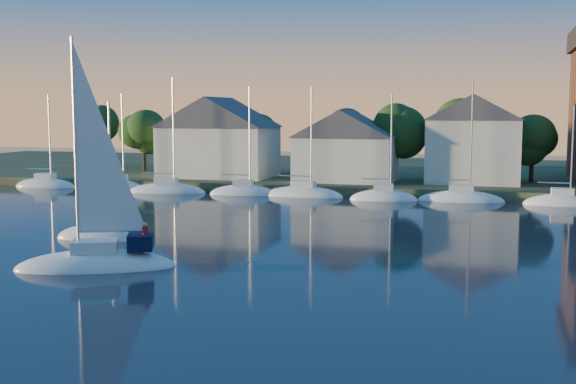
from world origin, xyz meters
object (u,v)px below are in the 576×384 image
at_px(clubhouse_east, 474,138).
at_px(clubhouse_centre, 346,145).
at_px(drifting_sailboat_left, 103,238).
at_px(clubhouse_west, 219,136).
at_px(hero_sailboat, 98,258).

bearing_deg(clubhouse_east, clubhouse_centre, -171.87).
bearing_deg(clubhouse_centre, drifting_sailboat_left, -105.34).
height_order(clubhouse_west, hero_sailboat, hero_sailboat).
relative_size(clubhouse_east, hero_sailboat, 0.74).
bearing_deg(clubhouse_west, hero_sailboat, -76.86).
distance_m(clubhouse_east, hero_sailboat, 51.09).
bearing_deg(clubhouse_east, hero_sailboat, -112.27).
bearing_deg(hero_sailboat, clubhouse_east, -136.21).
xyz_separation_m(clubhouse_west, hero_sailboat, (10.75, -46.01, -5.34)).
bearing_deg(drifting_sailboat_left, clubhouse_east, 48.64).
height_order(clubhouse_centre, clubhouse_east, clubhouse_east).
height_order(clubhouse_west, drifting_sailboat_left, clubhouse_west).
height_order(clubhouse_centre, hero_sailboat, hero_sailboat).
xyz_separation_m(clubhouse_centre, drifting_sailboat_left, (-9.99, -36.42, -5.04)).
bearing_deg(hero_sailboat, clubhouse_west, -100.80).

